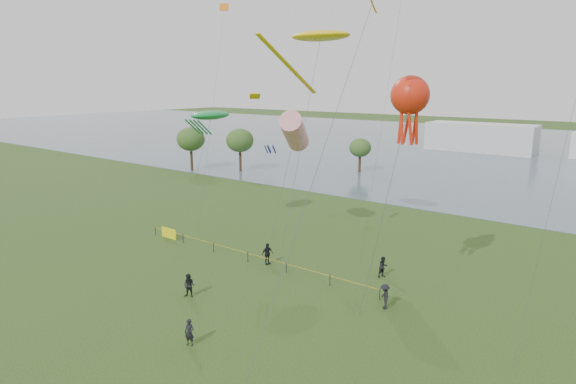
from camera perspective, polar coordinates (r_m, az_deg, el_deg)
The scene contains 13 objects.
lake at distance 114.95m, azimuth 28.17°, elevation 4.06°, with size 400.00×120.00×0.08m, color #4F616C.
pavilion_left at distance 112.20m, azimuth 21.85°, elevation 6.01°, with size 22.00×8.00×6.00m, color silver.
trees at distance 80.44m, azimuth -5.45°, elevation 5.99°, with size 27.62×19.68×7.29m.
fence at distance 44.32m, azimuth -10.74°, elevation -5.73°, with size 24.07×0.07×1.05m.
spectator_a at distance 34.41m, azimuth -11.64°, elevation -10.82°, with size 0.81×0.63×1.67m, color black.
spectator_b at distance 32.77m, azimuth 11.39°, elevation -12.04°, with size 1.09×0.63×1.68m, color black.
spectator_c at distance 39.45m, azimuth -2.47°, elevation -7.33°, with size 1.05×0.44×1.80m, color black.
spectator_f at distance 28.67m, azimuth -11.61°, elevation -15.99°, with size 0.57×0.38×1.58m, color black.
spectator_g at distance 37.66m, azimuth 11.21°, elevation -8.71°, with size 0.79×0.62×1.63m, color black.
kite_stingray at distance 39.90m, azimuth 3.75°, elevation 17.89°, with size 5.17×10.10×18.51m.
kite_windsock at distance 43.22m, azimuth 0.77°, elevation 7.17°, with size 4.37×6.65×12.23m.
kite_creature at distance 46.59m, azimuth -9.22°, elevation 8.96°, with size 4.20×9.69×11.95m.
kite_octopus at distance 29.70m, azimuth 14.26°, elevation 10.94°, with size 2.85×3.28×14.92m.
Camera 1 is at (17.12, -12.74, 14.46)m, focal length 30.00 mm.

